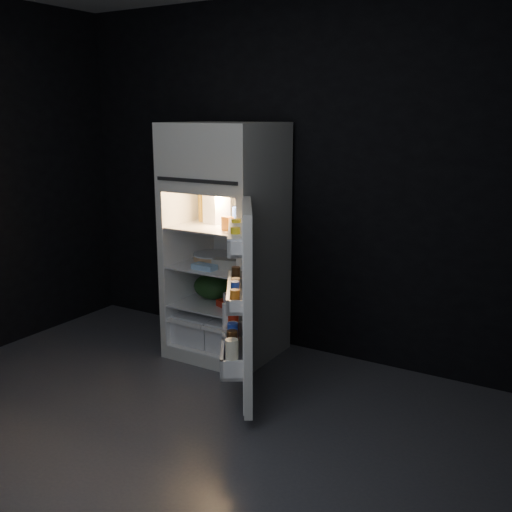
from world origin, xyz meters
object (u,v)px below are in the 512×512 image
Objects in this scene: yogurt_tray at (234,305)px; milk_jug at (216,208)px; fridge_door at (242,305)px; egg_carton at (231,264)px; refrigerator at (227,233)px.

milk_jug is at bearing 172.01° from yogurt_tray.
fridge_door reaches higher than egg_carton.
milk_jug is (-0.09, -0.01, 0.19)m from refrigerator.
refrigerator reaches higher than milk_jug.
fridge_door reaches higher than milk_jug.
milk_jug is 0.75m from yogurt_tray.
egg_carton is (0.21, -0.13, -0.38)m from milk_jug.
refrigerator is 0.21m from milk_jug.
yogurt_tray is at bearing -35.77° from egg_carton.
refrigerator is 6.64× the size of egg_carton.
egg_carton is 0.98× the size of yogurt_tray.
refrigerator reaches higher than egg_carton.
yogurt_tray is (-0.42, 0.54, -0.23)m from fridge_door.
yogurt_tray is at bearing -14.85° from milk_jug.
refrigerator is at bearing 20.50° from milk_jug.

